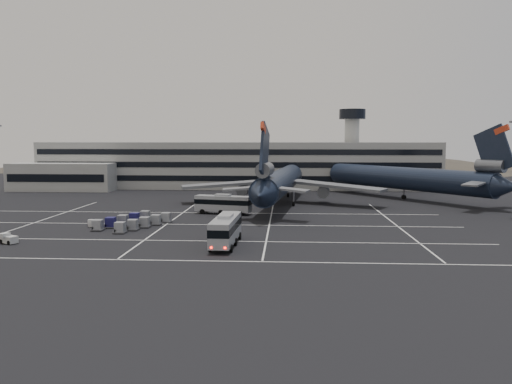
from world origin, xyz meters
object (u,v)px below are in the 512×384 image
(bus_near, at_px, (226,229))
(bus_far, at_px, (223,203))
(tug_a, at_px, (93,223))
(uld_cluster, at_px, (134,221))
(trijet_main, at_px, (280,182))

(bus_near, xyz_separation_m, bus_far, (-4.09, 29.50, -0.20))
(tug_a, bearing_deg, uld_cluster, -2.51)
(trijet_main, distance_m, uld_cluster, 38.76)
(bus_near, bearing_deg, tug_a, 153.02)
(tug_a, bearing_deg, bus_far, 29.89)
(trijet_main, bearing_deg, bus_far, -121.23)
(bus_far, relative_size, tug_a, 5.46)
(tug_a, relative_size, uld_cluster, 0.14)
(bus_near, distance_m, uld_cluster, 22.74)
(trijet_main, bearing_deg, tug_a, -129.62)
(bus_near, height_order, uld_cluster, bus_near)
(trijet_main, relative_size, bus_near, 4.61)
(tug_a, distance_m, uld_cluster, 6.95)
(uld_cluster, bearing_deg, bus_far, 48.33)
(bus_far, xyz_separation_m, uld_cluster, (-13.49, -15.16, -1.32))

